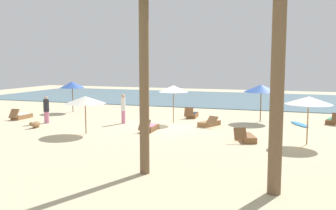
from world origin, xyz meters
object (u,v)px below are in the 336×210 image
object	(u,v)px
umbrella_4	(72,85)
person_0	(46,110)
umbrella_1	(309,100)
lounger_5	(246,138)
lounger_0	(149,128)
umbrella_3	(261,88)
dog	(35,124)
umbrella_5	(173,89)
lounger_4	(209,123)
lounger_2	(192,115)
surfboard	(300,124)
lounger_3	(333,121)
person_1	(123,108)
lounger_1	(21,116)
umbrella_0	(85,100)

from	to	relation	value
umbrella_4	person_0	bearing A→B (deg)	-74.82
umbrella_1	person_0	distance (m)	15.14
umbrella_1	lounger_5	xyz separation A→B (m)	(-2.71, -0.14, -1.86)
umbrella_4	lounger_0	distance (m)	10.02
umbrella_3	lounger_5	world-z (taller)	umbrella_3
umbrella_1	dog	bearing A→B (deg)	-178.18
umbrella_5	lounger_4	bearing A→B (deg)	-10.98
umbrella_4	lounger_5	distance (m)	15.13
lounger_2	surfboard	xyz separation A→B (m)	(6.89, -0.78, -0.14)
lounger_5	person_0	xyz separation A→B (m)	(-12.33, 1.33, 0.66)
lounger_3	surfboard	size ratio (longest dim) A/B	0.77
lounger_2	person_1	bearing A→B (deg)	-131.37
person_0	person_1	distance (m)	4.74
lounger_1	surfboard	size ratio (longest dim) A/B	0.74
lounger_4	lounger_5	xyz separation A→B (m)	(2.61, -3.51, 0.00)
umbrella_1	lounger_4	xyz separation A→B (m)	(-5.32, 3.37, -1.86)
umbrella_0	umbrella_1	distance (m)	10.97
umbrella_1	lounger_4	size ratio (longest dim) A/B	1.23
lounger_0	surfboard	xyz separation A→B (m)	(7.76, 4.82, -0.14)
lounger_1	person_0	bearing A→B (deg)	-18.16
umbrella_0	lounger_0	distance (m)	3.76
lounger_1	lounger_2	world-z (taller)	lounger_2
umbrella_0	person_1	distance (m)	3.79
umbrella_1	lounger_1	xyz separation A→B (m)	(-17.70, 2.07, -1.85)
umbrella_4	lounger_1	size ratio (longest dim) A/B	1.36
umbrella_1	dog	size ratio (longest dim) A/B	2.63
umbrella_4	lounger_0	size ratio (longest dim) A/B	1.33
umbrella_3	lounger_0	world-z (taller)	umbrella_3
umbrella_3	dog	size ratio (longest dim) A/B	2.78
umbrella_4	dog	distance (m)	7.05
lounger_1	person_0	distance (m)	2.88
umbrella_4	umbrella_5	xyz separation A→B (m)	(8.68, -2.27, 0.07)
lounger_5	person_0	bearing A→B (deg)	173.84
lounger_0	umbrella_0	bearing A→B (deg)	-147.00
umbrella_0	lounger_2	world-z (taller)	umbrella_0
lounger_1	person_0	world-z (taller)	person_0
lounger_5	surfboard	bearing A→B (deg)	67.36
person_0	umbrella_5	bearing A→B (deg)	19.74
umbrella_4	lounger_1	distance (m)	4.64
lounger_5	person_1	bearing A→B (deg)	160.55
umbrella_0	lounger_2	bearing A→B (deg)	63.45
lounger_0	lounger_3	distance (m)	11.34
dog	lounger_4	bearing A→B (deg)	22.49
person_1	surfboard	world-z (taller)	person_1
umbrella_0	surfboard	bearing A→B (deg)	32.14
umbrella_5	lounger_3	bearing A→B (deg)	17.14
umbrella_3	person_1	bearing A→B (deg)	-156.45
lounger_3	person_0	world-z (taller)	person_0
lounger_5	umbrella_1	bearing A→B (deg)	2.87
lounger_0	surfboard	bearing A→B (deg)	31.83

